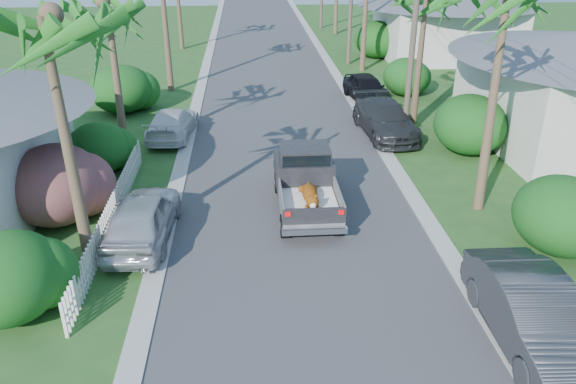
{
  "coord_description": "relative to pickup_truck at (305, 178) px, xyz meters",
  "views": [
    {
      "loc": [
        -1.55,
        -10.91,
        8.9
      ],
      "look_at": [
        -0.38,
        4.69,
        1.4
      ],
      "focal_mm": 35.0,
      "sensor_mm": 36.0,
      "label": 1
    }
  ],
  "objects": [
    {
      "name": "shrub_r_a",
      "position": [
        7.25,
        -3.58,
        0.14
      ],
      "size": [
        2.8,
        3.08,
        2.3
      ],
      "primitive_type": "ellipsoid",
      "color": "#194F16",
      "rests_on": "ground"
    },
    {
      "name": "parked_car_rf",
      "position": [
        4.65,
        12.33,
        -0.28
      ],
      "size": [
        2.26,
        4.45,
        1.45
      ],
      "primitive_type": "imported",
      "rotation": [
        0.0,
        0.0,
        0.13
      ],
      "color": "black",
      "rests_on": "ground"
    },
    {
      "name": "shrub_l_b",
      "position": [
        -8.15,
        -0.58,
        0.29
      ],
      "size": [
        3.0,
        3.3,
        2.6
      ],
      "primitive_type": "ellipsoid",
      "color": "#C41C5B",
      "rests_on": "ground"
    },
    {
      "name": "pickup_truck",
      "position": [
        0.0,
        0.0,
        0.0
      ],
      "size": [
        1.98,
        5.12,
        2.06
      ],
      "color": "black",
      "rests_on": "ground"
    },
    {
      "name": "picket_fence",
      "position": [
        -6.35,
        -1.08,
        -0.51
      ],
      "size": [
        0.1,
        11.0,
        1.0
      ],
      "primitive_type": "cube",
      "color": "white",
      "rests_on": "ground"
    },
    {
      "name": "house_right_far",
      "position": [
        12.65,
        23.42,
        1.11
      ],
      "size": [
        9.0,
        8.0,
        4.6
      ],
      "color": "silver",
      "rests_on": "ground"
    },
    {
      "name": "utility_pole_b",
      "position": [
        5.25,
        6.42,
        3.59
      ],
      "size": [
        1.6,
        0.26,
        9.0
      ],
      "color": "brown",
      "rests_on": "ground"
    },
    {
      "name": "shrub_r_c",
      "position": [
        7.15,
        13.42,
        0.04
      ],
      "size": [
        2.6,
        2.86,
        2.1
      ],
      "primitive_type": "ellipsoid",
      "color": "#194F16",
      "rests_on": "ground"
    },
    {
      "name": "palm_l_a",
      "position": [
        -6.55,
        -3.58,
        5.92
      ],
      "size": [
        4.4,
        4.4,
        8.2
      ],
      "color": "brown",
      "rests_on": "ground"
    },
    {
      "name": "curb_right",
      "position": [
        3.95,
        18.42,
        -0.98
      ],
      "size": [
        0.6,
        100.0,
        0.06
      ],
      "primitive_type": "cube",
      "color": "#A5A39E",
      "rests_on": "ground"
    },
    {
      "name": "road",
      "position": [
        -0.35,
        18.42,
        -1.0
      ],
      "size": [
        8.0,
        100.0,
        0.02
      ],
      "primitive_type": "cube",
      "color": "#38383A",
      "rests_on": "ground"
    },
    {
      "name": "shrub_r_d",
      "position": [
        7.65,
        23.42,
        0.29
      ],
      "size": [
        3.2,
        3.52,
        2.6
      ],
      "primitive_type": "ellipsoid",
      "color": "#194F16",
      "rests_on": "ground"
    },
    {
      "name": "shrub_r_b",
      "position": [
        7.45,
        4.42,
        0.24
      ],
      "size": [
        3.0,
        3.3,
        2.5
      ],
      "primitive_type": "ellipsoid",
      "color": "#194F16",
      "rests_on": "ground"
    },
    {
      "name": "curb_left",
      "position": [
        -4.65,
        18.42,
        -0.98
      ],
      "size": [
        0.6,
        100.0,
        0.06
      ],
      "primitive_type": "cube",
      "color": "#A5A39E",
      "rests_on": "ground"
    },
    {
      "name": "parked_car_rm",
      "position": [
        4.42,
        6.86,
        -0.26
      ],
      "size": [
        2.52,
        5.33,
        1.5
      ],
      "primitive_type": "imported",
      "rotation": [
        0.0,
        0.0,
        0.08
      ],
      "color": "#292B2E",
      "rests_on": "ground"
    },
    {
      "name": "shrub_l_d",
      "position": [
        -8.35,
        11.42,
        0.19
      ],
      "size": [
        3.2,
        3.52,
        2.4
      ],
      "primitive_type": "ellipsoid",
      "color": "#194F16",
      "rests_on": "ground"
    },
    {
      "name": "ground",
      "position": [
        -0.35,
        -6.58,
        -1.01
      ],
      "size": [
        120.0,
        120.0,
        0.0
      ],
      "primitive_type": "plane",
      "color": "#254E1D",
      "rests_on": "ground"
    },
    {
      "name": "parked_car_rn",
      "position": [
        4.47,
        -7.58,
        -0.21
      ],
      "size": [
        1.78,
        4.9,
        1.6
      ],
      "primitive_type": "imported",
      "rotation": [
        0.0,
        0.0,
        -0.02
      ],
      "color": "#323438",
      "rests_on": "ground"
    },
    {
      "name": "shrub_l_c",
      "position": [
        -7.75,
        3.42,
        -0.01
      ],
      "size": [
        2.4,
        2.64,
        2.0
      ],
      "primitive_type": "ellipsoid",
      "color": "#194F16",
      "rests_on": "ground"
    },
    {
      "name": "shrub_l_a",
      "position": [
        -7.85,
        -5.58,
        0.09
      ],
      "size": [
        2.6,
        2.86,
        2.2
      ],
      "primitive_type": "ellipsoid",
      "color": "#194F16",
      "rests_on": "ground"
    },
    {
      "name": "parked_car_lf",
      "position": [
        -5.35,
        7.32,
        -0.36
      ],
      "size": [
        2.26,
        4.67,
        1.31
      ],
      "primitive_type": "imported",
      "rotation": [
        0.0,
        0.0,
        3.04
      ],
      "color": "silver",
      "rests_on": "ground"
    },
    {
      "name": "palm_l_b",
      "position": [
        -7.15,
        5.42,
        5.14
      ],
      "size": [
        4.4,
        4.4,
        7.4
      ],
      "color": "brown",
      "rests_on": "ground"
    },
    {
      "name": "parked_car_ln",
      "position": [
        -5.22,
        -2.07,
        -0.24
      ],
      "size": [
        2.07,
        4.61,
        1.54
      ],
      "primitive_type": "imported",
      "rotation": [
        0.0,
        0.0,
        3.08
      ],
      "color": "silver",
      "rests_on": "ground"
    }
  ]
}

